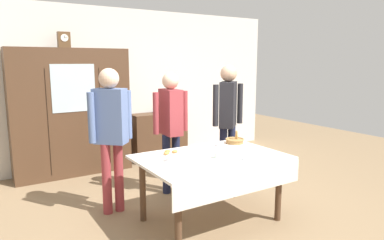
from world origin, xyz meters
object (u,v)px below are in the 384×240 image
at_px(tea_cup_near_left, 218,156).
at_px(pastry_plate, 170,154).
at_px(spoon_near_left, 268,154).
at_px(book_stack, 159,110).
at_px(bread_basket, 235,141).
at_px(dining_table, 213,166).
at_px(person_beside_shelf, 171,121).
at_px(person_behind_table_right, 228,112).
at_px(tea_cup_mid_left, 246,158).
at_px(tea_cup_mid_right, 219,144).
at_px(mantel_clock, 64,40).
at_px(tea_cup_center, 170,159).
at_px(person_near_right_end, 111,126).
at_px(wall_cabinet, 72,112).
at_px(spoon_back_edge, 250,148).
at_px(bookshelf_low, 159,136).

bearing_deg(tea_cup_near_left, pastry_plate, 132.91).
xyz_separation_m(tea_cup_near_left, spoon_near_left, (0.59, -0.15, -0.02)).
distance_m(book_stack, bread_basket, 2.26).
xyz_separation_m(dining_table, person_beside_shelf, (0.04, 1.04, 0.35)).
distance_m(pastry_plate, person_behind_table_right, 1.40).
xyz_separation_m(book_stack, bread_basket, (-0.05, -2.26, -0.12)).
xyz_separation_m(book_stack, pastry_plate, (-1.02, -2.32, -0.14)).
distance_m(tea_cup_near_left, tea_cup_mid_left, 0.31).
xyz_separation_m(book_stack, tea_cup_mid_right, (-0.32, -2.30, -0.12)).
distance_m(book_stack, person_beside_shelf, 1.71).
height_order(dining_table, pastry_plate, pastry_plate).
relative_size(mantel_clock, pastry_plate, 0.86).
distance_m(tea_cup_center, bread_basket, 1.13).
relative_size(tea_cup_mid_right, spoon_near_left, 1.09).
xyz_separation_m(tea_cup_mid_left, spoon_near_left, (0.39, 0.09, -0.02)).
relative_size(dining_table, tea_cup_near_left, 12.24).
relative_size(mantel_clock, tea_cup_mid_right, 1.85).
bearing_deg(person_beside_shelf, book_stack, 68.83).
bearing_deg(person_behind_table_right, person_near_right_end, -178.61).
relative_size(wall_cabinet, spoon_back_edge, 16.79).
bearing_deg(person_near_right_end, tea_cup_mid_left, -47.18).
distance_m(bookshelf_low, person_behind_table_right, 1.88).
distance_m(mantel_clock, person_beside_shelf, 2.15).
distance_m(tea_cup_center, tea_cup_mid_left, 0.81).
xyz_separation_m(tea_cup_center, person_behind_table_right, (1.37, 0.78, 0.29)).
distance_m(wall_cabinet, tea_cup_near_left, 2.82).
bearing_deg(person_behind_table_right, spoon_back_edge, -109.09).
bearing_deg(tea_cup_mid_right, bread_basket, 7.90).
bearing_deg(tea_cup_center, person_near_right_end, 117.16).
xyz_separation_m(tea_cup_near_left, tea_cup_mid_right, (0.33, 0.42, -0.00)).
xyz_separation_m(spoon_near_left, person_beside_shelf, (-0.56, 1.27, 0.25)).
bearing_deg(dining_table, bookshelf_low, 75.94).
xyz_separation_m(dining_table, mantel_clock, (-0.95, 2.59, 1.46)).
xyz_separation_m(dining_table, bookshelf_low, (0.66, 2.64, -0.23)).
height_order(mantel_clock, tea_cup_mid_left, mantel_clock).
distance_m(dining_table, book_stack, 2.73).
relative_size(tea_cup_mid_left, person_beside_shelf, 0.08).
height_order(bookshelf_low, pastry_plate, bookshelf_low).
distance_m(tea_cup_mid_right, pastry_plate, 0.70).
bearing_deg(pastry_plate, bread_basket, 3.26).
relative_size(tea_cup_mid_right, pastry_plate, 0.46).
height_order(mantel_clock, tea_cup_center, mantel_clock).
relative_size(tea_cup_near_left, pastry_plate, 0.46).
relative_size(tea_cup_center, bread_basket, 0.54).
xyz_separation_m(spoon_near_left, person_behind_table_right, (0.29, 1.11, 0.31)).
height_order(wall_cabinet, bookshelf_low, wall_cabinet).
distance_m(mantel_clock, tea_cup_mid_right, 2.92).
distance_m(mantel_clock, tea_cup_near_left, 3.13).
bearing_deg(tea_cup_center, tea_cup_near_left, -19.63).
distance_m(tea_cup_mid_left, person_beside_shelf, 1.39).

